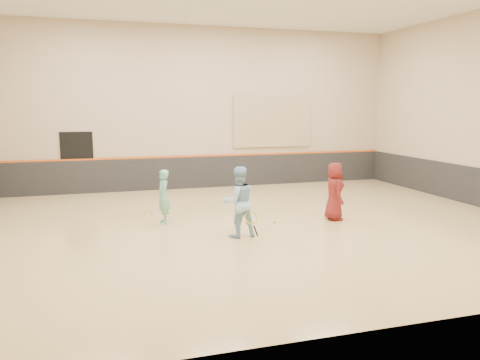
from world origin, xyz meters
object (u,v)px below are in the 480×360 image
object	(u,v)px
spare_racket	(147,212)
instructor	(239,202)
young_man	(334,191)
girl	(163,197)

from	to	relation	value
spare_racket	instructor	bearing A→B (deg)	-59.16
young_man	spare_racket	world-z (taller)	young_man
young_man	spare_racket	bearing A→B (deg)	71.68
instructor	young_man	world-z (taller)	instructor
young_man	spare_racket	distance (m)	5.39
girl	instructor	world-z (taller)	instructor
girl	spare_racket	bearing A→B (deg)	-168.28
girl	spare_racket	xyz separation A→B (m)	(-0.31, 1.31, -0.68)
girl	young_man	world-z (taller)	young_man
young_man	spare_racket	size ratio (longest dim) A/B	2.63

